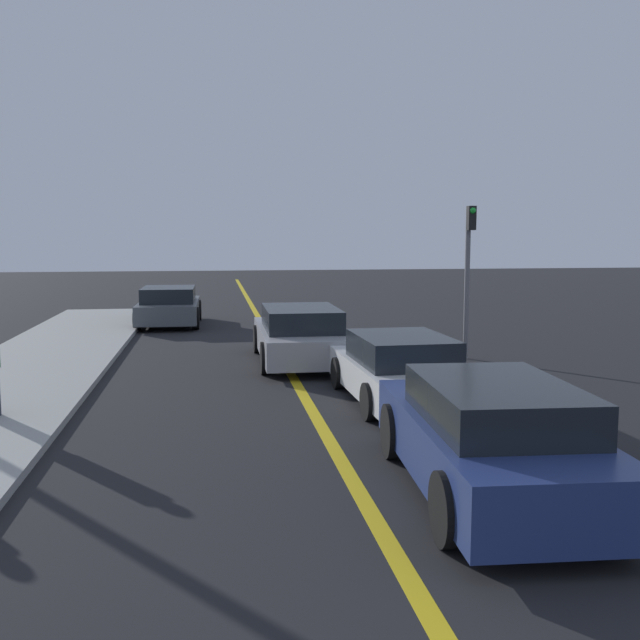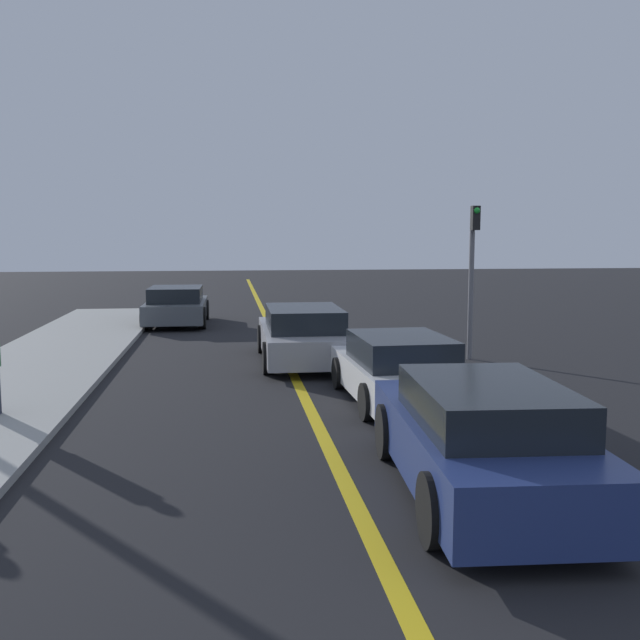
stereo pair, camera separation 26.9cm
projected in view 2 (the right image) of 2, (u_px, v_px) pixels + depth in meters
name	position (u px, v px, depth m)	size (l,w,h in m)	color
road_center_line	(284.00, 356.00, 17.23)	(0.20, 60.00, 0.01)	gold
sidewalk_left	(2.00, 392.00, 12.94)	(3.12, 28.73, 0.12)	#9E9E99
car_near_right_lane	(481.00, 439.00, 7.92)	(2.04, 4.40, 1.32)	navy
car_ahead_center	(399.00, 370.00, 12.37)	(1.93, 3.87, 1.19)	silver
car_far_distant	(303.00, 335.00, 16.26)	(1.99, 4.53, 1.28)	#9E9EA3
car_parked_left_lot	(176.00, 306.00, 23.09)	(2.01, 4.00, 1.24)	#4C5156
traffic_light	(472.00, 265.00, 16.43)	(0.18, 0.40, 3.56)	slate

